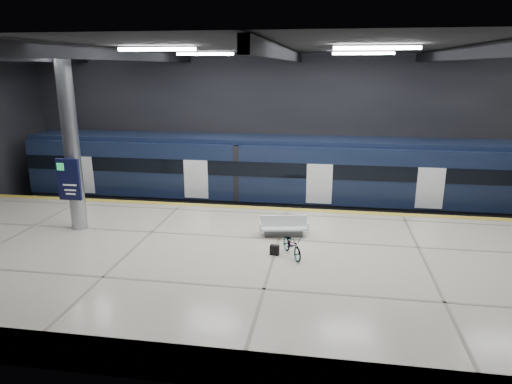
# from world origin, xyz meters

# --- Properties ---
(ground) EXTENTS (30.00, 30.00, 0.00)m
(ground) POSITION_xyz_m (0.00, 0.00, 0.00)
(ground) COLOR black
(ground) RESTS_ON ground
(room_shell) EXTENTS (30.10, 16.10, 8.05)m
(room_shell) POSITION_xyz_m (-0.00, 0.00, 5.72)
(room_shell) COLOR black
(room_shell) RESTS_ON ground
(platform) EXTENTS (30.00, 11.00, 1.10)m
(platform) POSITION_xyz_m (0.00, -2.50, 0.55)
(platform) COLOR beige
(platform) RESTS_ON ground
(safety_strip) EXTENTS (30.00, 0.40, 0.01)m
(safety_strip) POSITION_xyz_m (0.00, 2.75, 1.11)
(safety_strip) COLOR gold
(safety_strip) RESTS_ON platform
(rails) EXTENTS (30.00, 1.52, 0.16)m
(rails) POSITION_xyz_m (0.00, 5.50, 0.08)
(rails) COLOR gray
(rails) RESTS_ON ground
(train) EXTENTS (29.40, 2.84, 3.79)m
(train) POSITION_xyz_m (0.14, 5.50, 2.06)
(train) COLOR black
(train) RESTS_ON ground
(bench) EXTENTS (1.95, 1.10, 0.81)m
(bench) POSITION_xyz_m (0.12, -0.57, 1.39)
(bench) COLOR #595B60
(bench) RESTS_ON platform
(bicycle) EXTENTS (1.15, 1.59, 0.79)m
(bicycle) POSITION_xyz_m (0.61, -2.47, 1.50)
(bicycle) COLOR #99999E
(bicycle) RESTS_ON platform
(pannier_bag) EXTENTS (0.33, 0.23, 0.35)m
(pannier_bag) POSITION_xyz_m (0.01, -2.47, 1.28)
(pannier_bag) COLOR black
(pannier_bag) RESTS_ON platform
(info_column) EXTENTS (0.90, 0.78, 6.90)m
(info_column) POSITION_xyz_m (-8.00, -1.03, 4.46)
(info_column) COLOR #9EA0A5
(info_column) RESTS_ON platform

